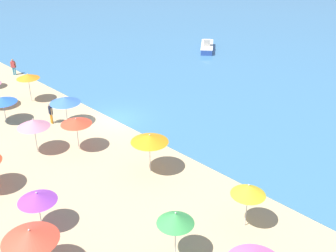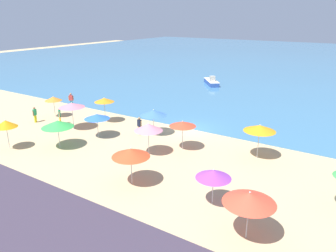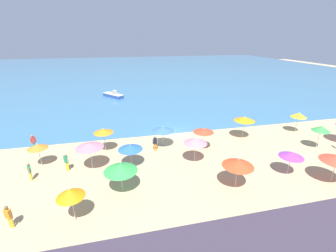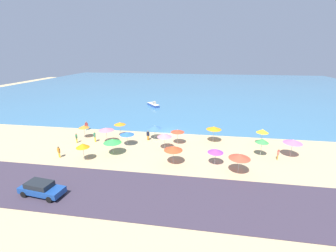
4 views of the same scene
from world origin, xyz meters
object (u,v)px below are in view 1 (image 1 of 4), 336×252
(beach_umbrella_3, at_px, (37,197))
(beach_umbrella_14, at_px, (175,218))
(bather_2, at_px, (51,112))
(beach_umbrella_12, at_px, (28,76))
(bather_1, at_px, (13,66))
(beach_umbrella_5, at_px, (76,121))
(beach_umbrella_15, at_px, (33,123))
(beach_umbrella_2, at_px, (150,138))
(beach_umbrella_1, at_px, (248,190))
(beach_umbrella_6, at_px, (30,235))
(beach_umbrella_9, at_px, (65,100))
(beach_umbrella_11, at_px, (2,100))
(skiff_nearshore, at_px, (207,47))

(beach_umbrella_3, xyz_separation_m, beach_umbrella_14, (6.28, 3.42, 0.36))
(beach_umbrella_14, bearing_deg, bather_2, 168.77)
(beach_umbrella_12, relative_size, bather_1, 1.54)
(beach_umbrella_5, relative_size, beach_umbrella_15, 0.94)
(beach_umbrella_2, height_order, beach_umbrella_3, beach_umbrella_2)
(beach_umbrella_1, relative_size, beach_umbrella_5, 1.08)
(beach_umbrella_15, bearing_deg, beach_umbrella_6, -29.36)
(beach_umbrella_9, bearing_deg, beach_umbrella_15, -59.40)
(beach_umbrella_1, bearing_deg, beach_umbrella_9, -179.73)
(beach_umbrella_2, xyz_separation_m, bather_2, (-10.34, -0.81, -1.43))
(beach_umbrella_1, xyz_separation_m, beach_umbrella_9, (-16.59, -0.08, -0.23))
(beach_umbrella_14, bearing_deg, beach_umbrella_3, -151.41)
(beach_umbrella_5, distance_m, beach_umbrella_12, 10.01)
(beach_umbrella_14, distance_m, bather_2, 16.94)
(beach_umbrella_15, xyz_separation_m, bather_2, (-3.21, 3.01, -1.26))
(beach_umbrella_11, distance_m, beach_umbrella_15, 5.87)
(bather_1, distance_m, bather_2, 12.55)
(beach_umbrella_2, height_order, beach_umbrella_6, beach_umbrella_2)
(beach_umbrella_1, distance_m, beach_umbrella_5, 12.82)
(beach_umbrella_12, bearing_deg, skiff_nearshore, 87.97)
(beach_umbrella_2, distance_m, beach_umbrella_3, 7.53)
(beach_umbrella_1, bearing_deg, skiff_nearshore, 134.31)
(beach_umbrella_9, xyz_separation_m, beach_umbrella_11, (-3.60, -3.22, -0.11))
(beach_umbrella_1, distance_m, beach_umbrella_11, 20.46)
(beach_umbrella_2, bearing_deg, beach_umbrella_1, 0.36)
(beach_umbrella_11, bearing_deg, bather_1, 150.21)
(beach_umbrella_11, distance_m, skiff_nearshore, 25.69)
(beach_umbrella_9, xyz_separation_m, skiff_nearshore, (-5.18, 22.38, -1.56))
(bather_1, bearing_deg, beach_umbrella_3, -23.43)
(bather_1, xyz_separation_m, bather_2, (12.18, -3.03, -0.01))
(beach_umbrella_12, height_order, beach_umbrella_15, beach_umbrella_12)
(beach_umbrella_1, relative_size, beach_umbrella_3, 1.17)
(beach_umbrella_3, height_order, beach_umbrella_6, beach_umbrella_6)
(beach_umbrella_11, relative_size, beach_umbrella_12, 0.86)
(beach_umbrella_5, bearing_deg, bather_1, 167.36)
(beach_umbrella_9, xyz_separation_m, bather_2, (-0.97, -0.78, -1.08))
(beach_umbrella_5, height_order, beach_umbrella_9, beach_umbrella_5)
(beach_umbrella_15, relative_size, skiff_nearshore, 0.55)
(beach_umbrella_9, bearing_deg, beach_umbrella_1, 0.27)
(beach_umbrella_11, distance_m, bather_2, 3.71)
(beach_umbrella_9, xyz_separation_m, beach_umbrella_12, (-5.97, 0.21, 0.26))
(beach_umbrella_3, relative_size, beach_umbrella_12, 0.87)
(beach_umbrella_5, bearing_deg, beach_umbrella_12, 169.78)
(beach_umbrella_3, bearing_deg, bather_2, 146.89)
(beach_umbrella_2, distance_m, beach_umbrella_11, 13.38)
(beach_umbrella_11, height_order, beach_umbrella_12, beach_umbrella_12)
(beach_umbrella_6, bearing_deg, beach_umbrella_1, 63.44)
(beach_umbrella_2, distance_m, beach_umbrella_9, 9.37)
(beach_umbrella_2, height_order, bather_1, beach_umbrella_2)
(beach_umbrella_3, bearing_deg, skiff_nearshore, 115.89)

